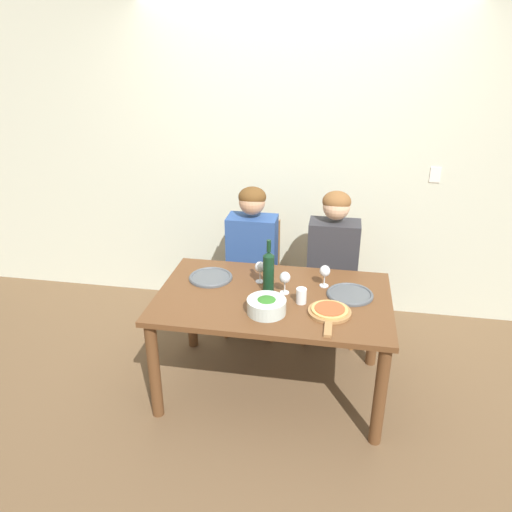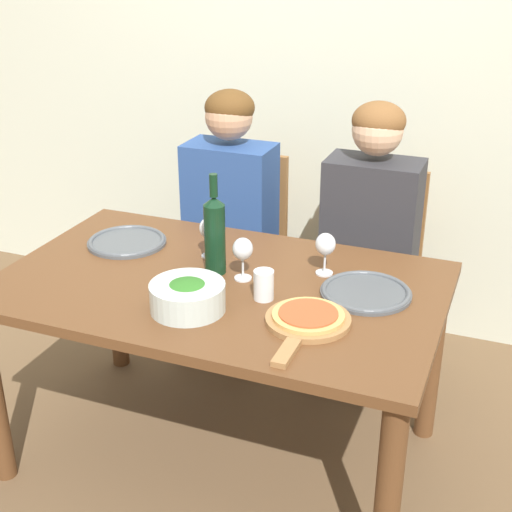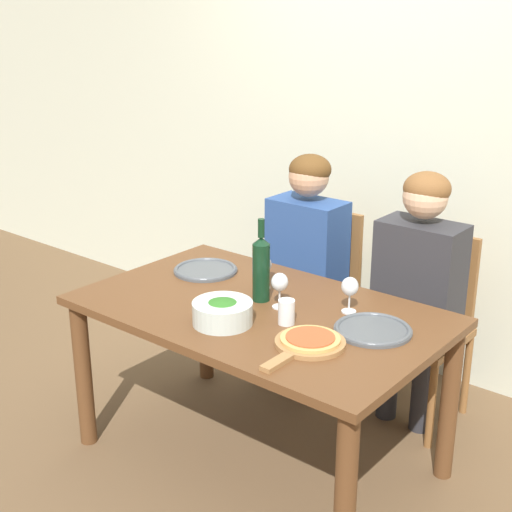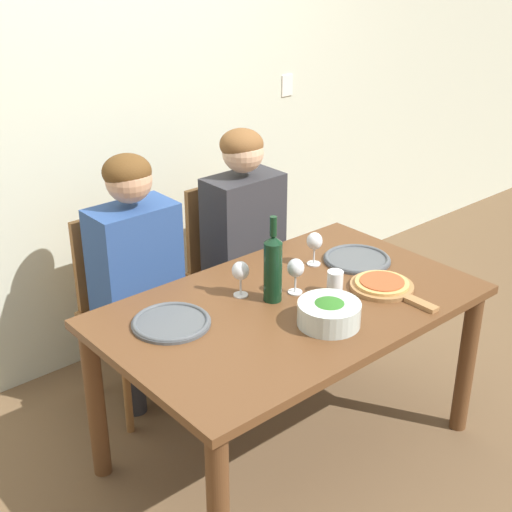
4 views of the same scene
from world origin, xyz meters
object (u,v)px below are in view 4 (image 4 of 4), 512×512
broccoli_bowl (329,313)px  wine_glass_centre (296,270)px  person_woman (137,262)px  dinner_plate_right (357,259)px  person_man (246,226)px  wine_bottle (273,267)px  chair_right (232,264)px  wine_glass_right (314,243)px  dinner_plate_left (171,322)px  water_tumbler (335,283)px  pizza_on_board (384,286)px  chair_left (128,302)px  wine_glass_left (240,272)px

broccoli_bowl → wine_glass_centre: 0.28m
person_woman → dinner_plate_right: size_ratio=4.09×
person_man → wine_bottle: (-0.40, -0.64, 0.14)m
chair_right → wine_glass_right: size_ratio=5.94×
broccoli_bowl → dinner_plate_right: 0.58m
dinner_plate_left → water_tumbler: size_ratio=3.02×
wine_bottle → dinner_plate_right: bearing=2.6°
pizza_on_board → wine_glass_right: bearing=98.1°
person_man → dinner_plate_left: (-0.82, -0.54, 0.00)m
dinner_plate_left → pizza_on_board: size_ratio=0.74×
pizza_on_board → water_tumbler: water_tumbler is taller
wine_glass_centre → wine_glass_right: bearing=29.6°
chair_left → water_tumbler: 1.03m
water_tumbler → broccoli_bowl: bearing=-141.6°
chair_right → dinner_plate_right: 0.78m
chair_left → wine_glass_right: bearing=-46.9°
dinner_plate_right → wine_glass_right: bearing=149.5°
pizza_on_board → wine_glass_left: size_ratio=2.66×
dinner_plate_right → wine_glass_centre: 0.43m
person_man → wine_glass_centre: bearing=-113.7°
person_woman → broccoli_bowl: person_woman is taller
dinner_plate_right → water_tumbler: 0.34m
person_woman → water_tumbler: person_woman is taller
pizza_on_board → wine_glass_centre: (-0.30, 0.21, 0.09)m
chair_left → wine_glass_centre: 0.91m
person_man → broccoli_bowl: size_ratio=5.13×
broccoli_bowl → dinner_plate_right: (0.50, 0.30, -0.04)m
person_woman → person_man: size_ratio=1.00×
dinner_plate_left → wine_glass_right: 0.78m
chair_right → wine_glass_centre: 0.89m
water_tumbler → wine_glass_left: bearing=142.1°
chair_right → wine_glass_centre: chair_right is taller
chair_left → chair_right: size_ratio=1.00×
person_man → wine_glass_right: bearing=-94.6°
person_man → wine_glass_left: (-0.47, -0.53, 0.10)m
chair_right → wine_glass_left: size_ratio=5.94×
chair_left → person_man: bearing=-9.9°
person_man → broccoli_bowl: bearing=-111.7°
chair_right → person_man: bearing=-90.0°
chair_left → water_tumbler: (0.46, -0.88, 0.29)m
broccoli_bowl → dinner_plate_right: bearing=31.4°
chair_left → dinner_plate_left: 0.72m
pizza_on_board → chair_left: bearing=122.9°
dinner_plate_left → wine_glass_left: bearing=1.1°
dinner_plate_left → dinner_plate_right: 0.95m
broccoli_bowl → person_woman: bearing=105.8°
wine_glass_right → chair_left: bearing=133.1°
broccoli_bowl → dinner_plate_left: (-0.45, 0.38, -0.04)m
person_man → dinner_plate_right: (0.13, -0.62, 0.00)m
wine_bottle → wine_glass_right: wine_bottle is taller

